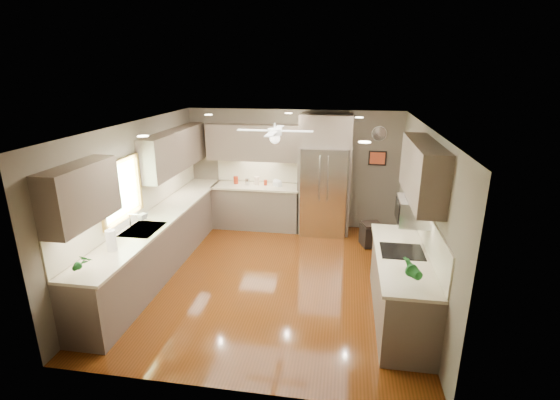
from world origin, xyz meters
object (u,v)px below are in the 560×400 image
(soap_bottle, at_px, (143,216))
(potted_plant_right, at_px, (412,269))
(potted_plant_left, at_px, (81,263))
(canister_c, at_px, (257,181))
(microwave, at_px, (413,211))
(stool, at_px, (371,235))
(paper_towel, at_px, (111,241))
(refrigerator, at_px, (324,177))
(bowl, at_px, (277,185))
(canister_b, at_px, (247,182))
(canister_a, at_px, (236,180))
(canister_d, at_px, (265,182))

(soap_bottle, distance_m, potted_plant_right, 4.20)
(potted_plant_left, bearing_deg, canister_c, 73.79)
(canister_c, relative_size, microwave, 0.32)
(potted_plant_left, bearing_deg, potted_plant_right, 6.27)
(stool, relative_size, paper_towel, 1.36)
(refrigerator, relative_size, stool, 5.43)
(soap_bottle, distance_m, paper_towel, 1.09)
(potted_plant_left, distance_m, bowl, 4.48)
(soap_bottle, height_order, stool, soap_bottle)
(bowl, distance_m, refrigerator, 1.01)
(canister_b, relative_size, stool, 0.32)
(canister_c, bearing_deg, potted_plant_left, -106.21)
(bowl, bearing_deg, canister_c, 174.69)
(canister_a, xyz_separation_m, microwave, (3.22, -2.80, 0.46))
(potted_plant_left, height_order, potted_plant_right, potted_plant_right)
(canister_c, height_order, canister_d, canister_c)
(canister_a, xyz_separation_m, stool, (2.86, -0.70, -0.78))
(canister_c, relative_size, potted_plant_left, 0.57)
(potted_plant_right, xyz_separation_m, paper_towel, (-3.87, 0.26, -0.04))
(canister_c, xyz_separation_m, paper_towel, (-1.24, -3.52, 0.05))
(microwave, bearing_deg, potted_plant_left, -160.37)
(refrigerator, bearing_deg, soap_bottle, -139.55)
(canister_b, height_order, paper_towel, paper_towel)
(canister_d, bearing_deg, stool, -17.28)
(canister_a, distance_m, paper_towel, 3.62)
(canister_c, height_order, potted_plant_left, potted_plant_left)
(canister_c, relative_size, canister_d, 1.62)
(potted_plant_right, bearing_deg, canister_c, 124.91)
(canister_b, bearing_deg, paper_towel, -106.71)
(canister_c, distance_m, canister_d, 0.19)
(canister_c, xyz_separation_m, soap_bottle, (-1.34, -2.43, 0.01))
(soap_bottle, bearing_deg, stool, 25.09)
(canister_c, bearing_deg, canister_d, -0.04)
(potted_plant_right, bearing_deg, refrigerator, 108.06)
(canister_b, xyz_separation_m, canister_d, (0.38, 0.05, -0.01))
(canister_b, bearing_deg, potted_plant_right, -52.77)
(canister_a, distance_m, canister_d, 0.65)
(potted_plant_left, bearing_deg, canister_b, 76.14)
(soap_bottle, height_order, bowl, soap_bottle)
(soap_bottle, relative_size, stool, 0.44)
(bowl, bearing_deg, refrigerator, -1.91)
(stool, bearing_deg, paper_towel, -142.04)
(potted_plant_left, bearing_deg, refrigerator, 57.29)
(canister_a, height_order, microwave, microwave)
(soap_bottle, relative_size, bowl, 0.83)
(canister_d, bearing_deg, soap_bottle, -122.06)
(microwave, xyz_separation_m, stool, (-0.36, 2.09, -1.24))
(canister_b, height_order, canister_c, canister_c)
(potted_plant_left, height_order, refrigerator, refrigerator)
(potted_plant_right, xyz_separation_m, bowl, (-2.19, 3.73, -0.15))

